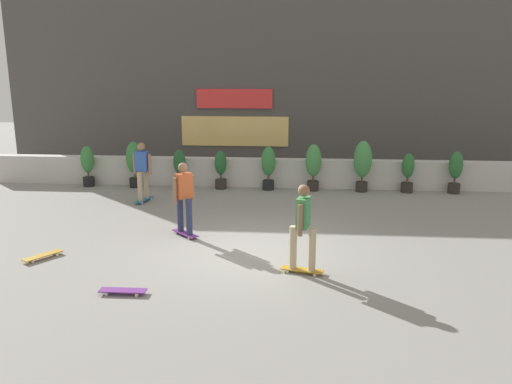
% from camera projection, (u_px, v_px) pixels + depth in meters
% --- Properties ---
extents(ground_plane, '(48.00, 48.00, 0.00)m').
position_uv_depth(ground_plane, '(250.00, 250.00, 10.93)').
color(ground_plane, gray).
extents(planter_wall, '(18.00, 0.40, 0.90)m').
position_uv_depth(planter_wall, '(268.00, 173.00, 16.64)').
color(planter_wall, beige).
rests_on(planter_wall, ground).
extents(building_backdrop, '(20.00, 2.08, 6.50)m').
position_uv_depth(building_backdrop, '(274.00, 80.00, 19.85)').
color(building_backdrop, '#4C4947').
rests_on(building_backdrop, ground).
extents(potted_plant_0, '(0.42, 0.42, 1.30)m').
position_uv_depth(potted_plant_0, '(88.00, 164.00, 16.60)').
color(potted_plant_0, black).
rests_on(potted_plant_0, ground).
extents(potted_plant_1, '(0.49, 0.49, 1.46)m').
position_uv_depth(potted_plant_1, '(134.00, 161.00, 16.45)').
color(potted_plant_1, black).
rests_on(potted_plant_1, ground).
extents(potted_plant_2, '(0.38, 0.38, 1.22)m').
position_uv_depth(potted_plant_2, '(180.00, 168.00, 16.38)').
color(potted_plant_2, brown).
rests_on(potted_plant_2, ground).
extents(potted_plant_3, '(0.37, 0.37, 1.21)m').
position_uv_depth(potted_plant_3, '(221.00, 168.00, 16.27)').
color(potted_plant_3, '#2D2823').
rests_on(potted_plant_3, ground).
extents(potted_plant_4, '(0.44, 0.44, 1.36)m').
position_uv_depth(potted_plant_4, '(268.00, 166.00, 16.12)').
color(potted_plant_4, black).
rests_on(potted_plant_4, ground).
extents(potted_plant_5, '(0.49, 0.49, 1.45)m').
position_uv_depth(potted_plant_5, '(313.00, 164.00, 16.00)').
color(potted_plant_5, '#2D2823').
rests_on(potted_plant_5, ground).
extents(potted_plant_6, '(0.55, 0.55, 1.57)m').
position_uv_depth(potted_plant_6, '(363.00, 162.00, 15.86)').
color(potted_plant_6, '#2D2823').
rests_on(potted_plant_6, ground).
extents(potted_plant_7, '(0.37, 0.37, 1.21)m').
position_uv_depth(potted_plant_7, '(408.00, 172.00, 15.81)').
color(potted_plant_7, '#2D2823').
rests_on(potted_plant_7, ground).
extents(potted_plant_8, '(0.41, 0.41, 1.29)m').
position_uv_depth(potted_plant_8, '(455.00, 170.00, 15.68)').
color(potted_plant_8, '#2D2823').
rests_on(potted_plant_8, ground).
extents(skater_foreground, '(0.82, 0.55, 1.70)m').
position_uv_depth(skater_foreground, '(303.00, 225.00, 9.52)').
color(skater_foreground, '#BF8C26').
rests_on(skater_foreground, ground).
extents(skater_far_right, '(0.71, 0.70, 1.70)m').
position_uv_depth(skater_far_right, '(184.00, 196.00, 11.64)').
color(skater_far_right, '#72338C').
rests_on(skater_far_right, ground).
extents(skater_mid_plaza, '(0.55, 0.82, 1.70)m').
position_uv_depth(skater_mid_plaza, '(142.00, 169.00, 14.63)').
color(skater_mid_plaza, '#266699').
rests_on(skater_mid_plaza, ground).
extents(skateboard_near_camera, '(0.61, 0.78, 0.08)m').
position_uv_depth(skateboard_near_camera, '(43.00, 256.00, 10.46)').
color(skateboard_near_camera, '#BF8C26').
rests_on(skateboard_near_camera, ground).
extents(skateboard_aside, '(0.80, 0.21, 0.08)m').
position_uv_depth(skateboard_aside, '(123.00, 291.00, 8.83)').
color(skateboard_aside, '#72338C').
rests_on(skateboard_aside, ground).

